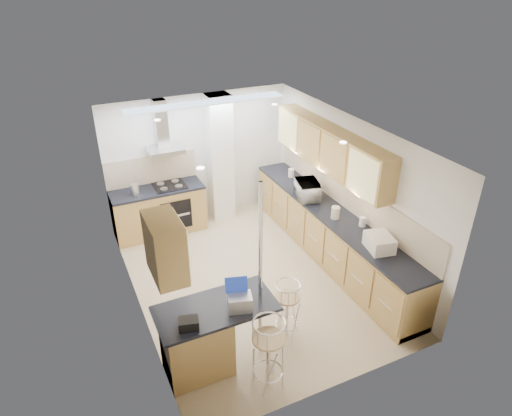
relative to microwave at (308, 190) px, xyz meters
name	(u,v)px	position (x,y,z in m)	size (l,w,h in m)	color
ground	(251,279)	(-1.38, -0.61, -1.07)	(4.80, 4.80, 0.00)	tan
room_shell	(259,182)	(-1.06, -0.23, 0.47)	(3.64, 4.84, 2.51)	silver
right_counter	(330,234)	(0.12, -0.61, -0.61)	(0.63, 4.40, 0.92)	tan
back_counter	(159,210)	(-2.33, 1.49, -0.61)	(1.70, 0.63, 0.92)	tan
peninsula	(217,336)	(-2.51, -2.06, -0.60)	(1.47, 0.72, 0.94)	tan
microwave	(308,190)	(0.00, 0.00, 0.00)	(0.55, 0.37, 0.30)	silver
laptop	(240,302)	(-2.25, -2.20, -0.03)	(0.29, 0.21, 0.20)	#97989E
bag	(189,324)	(-2.91, -2.25, -0.07)	(0.23, 0.17, 0.12)	black
bar_stool_near	(268,355)	(-2.08, -2.64, -0.56)	(0.42, 0.42, 1.02)	tan
bar_stool_end	(287,310)	(-1.47, -1.97, -0.63)	(0.36, 0.36, 0.88)	tan
jar_a	(315,197)	(0.03, -0.20, -0.06)	(0.12, 0.12, 0.19)	silver
jar_b	(291,173)	(0.17, 0.90, -0.07)	(0.11, 0.11, 0.17)	silver
jar_c	(335,213)	(0.03, -0.82, -0.05)	(0.14, 0.14, 0.20)	beige
jar_d	(363,222)	(0.28, -1.21, -0.07)	(0.10, 0.10, 0.16)	silver
bread_bin	(379,243)	(0.10, -1.85, -0.04)	(0.33, 0.42, 0.22)	silver
kettle	(136,190)	(-2.73, 1.39, -0.04)	(0.16, 0.16, 0.22)	silver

